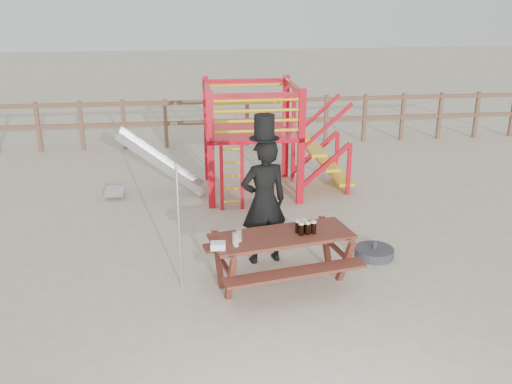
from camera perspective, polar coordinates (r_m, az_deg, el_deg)
name	(u,v)px	position (r m, az deg, el deg)	size (l,w,h in m)	color
ground	(267,280)	(7.81, 1.15, -8.77)	(60.00, 60.00, 0.00)	#C4B699
back_fence	(227,116)	(14.14, -2.92, 7.56)	(15.09, 0.09, 1.20)	brown
playground_fort	(247,137)	(10.76, -0.89, 5.49)	(4.71, 1.84, 2.10)	red
picnic_table	(282,253)	(7.53, 2.57, -6.10)	(2.05, 1.60, 0.71)	maroon
man_with_hat	(264,198)	(7.94, 0.80, -0.64)	(0.74, 0.56, 2.14)	black
metal_pole	(179,227)	(7.32, -7.69, -3.52)	(0.04, 0.04, 1.72)	#B2B2B7
parasol_base	(374,252)	(8.58, 11.74, -5.94)	(0.57, 0.57, 0.24)	#333337
paper_bag	(218,246)	(7.02, -3.82, -5.38)	(0.18, 0.14, 0.08)	white
stout_pints	(305,227)	(7.44, 4.92, -3.53)	(0.27, 0.17, 0.17)	black
empty_glasses	(237,239)	(7.13, -1.95, -4.69)	(0.13, 0.21, 0.15)	silver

